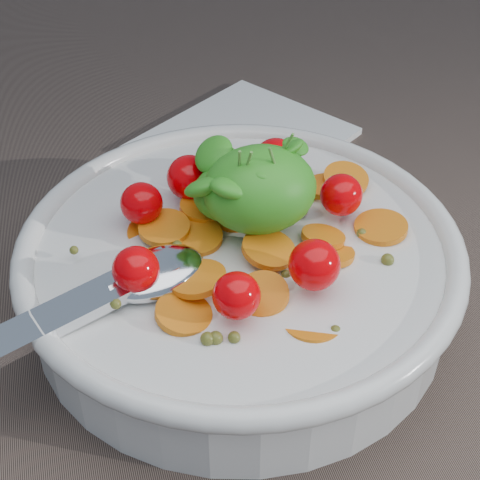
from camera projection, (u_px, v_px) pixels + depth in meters
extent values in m
plane|color=brown|center=(281.00, 312.00, 0.53)|extent=(6.00, 6.00, 0.00)
cylinder|color=silver|center=(240.00, 275.00, 0.52)|extent=(0.29, 0.29, 0.06)
torus|color=silver|center=(240.00, 245.00, 0.50)|extent=(0.31, 0.31, 0.02)
cylinder|color=silver|center=(240.00, 300.00, 0.54)|extent=(0.15, 0.15, 0.01)
cylinder|color=brown|center=(240.00, 275.00, 0.52)|extent=(0.26, 0.26, 0.04)
cylinder|color=orange|center=(326.00, 186.00, 0.55)|extent=(0.05, 0.05, 0.01)
cylinder|color=orange|center=(235.00, 220.00, 0.53)|extent=(0.05, 0.05, 0.02)
cylinder|color=orange|center=(312.00, 326.00, 0.45)|extent=(0.05, 0.05, 0.01)
cylinder|color=orange|center=(151.00, 235.00, 0.51)|extent=(0.05, 0.05, 0.02)
cylinder|color=orange|center=(269.00, 249.00, 0.48)|extent=(0.05, 0.05, 0.01)
cylinder|color=orange|center=(323.00, 237.00, 0.50)|extent=(0.04, 0.04, 0.01)
cylinder|color=orange|center=(184.00, 314.00, 0.45)|extent=(0.04, 0.04, 0.01)
cylinder|color=orange|center=(346.00, 179.00, 0.55)|extent=(0.04, 0.04, 0.01)
cylinder|color=orange|center=(203.00, 208.00, 0.52)|extent=(0.05, 0.04, 0.01)
cylinder|color=orange|center=(205.00, 173.00, 0.56)|extent=(0.05, 0.05, 0.01)
cylinder|color=orange|center=(198.00, 279.00, 0.46)|extent=(0.05, 0.05, 0.01)
cylinder|color=orange|center=(328.00, 253.00, 0.49)|extent=(0.05, 0.04, 0.02)
cylinder|color=orange|center=(113.00, 263.00, 0.49)|extent=(0.03, 0.03, 0.01)
cylinder|color=orange|center=(197.00, 237.00, 0.50)|extent=(0.04, 0.04, 0.01)
cylinder|color=orange|center=(262.00, 295.00, 0.46)|extent=(0.04, 0.04, 0.02)
cylinder|color=orange|center=(381.00, 227.00, 0.51)|extent=(0.05, 0.05, 0.01)
cylinder|color=orange|center=(164.00, 228.00, 0.50)|extent=(0.04, 0.04, 0.01)
sphere|color=#54571D|center=(207.00, 339.00, 0.43)|extent=(0.01, 0.01, 0.01)
sphere|color=#54571D|center=(175.00, 172.00, 0.57)|extent=(0.01, 0.01, 0.01)
sphere|color=#54571D|center=(219.00, 275.00, 0.47)|extent=(0.01, 0.01, 0.01)
sphere|color=#54571D|center=(264.00, 185.00, 0.54)|extent=(0.01, 0.01, 0.01)
sphere|color=#54571D|center=(286.00, 275.00, 0.48)|extent=(0.01, 0.01, 0.01)
sphere|color=#54571D|center=(167.00, 260.00, 0.48)|extent=(0.01, 0.01, 0.01)
sphere|color=#54571D|center=(216.00, 338.00, 0.43)|extent=(0.01, 0.01, 0.01)
sphere|color=#54571D|center=(234.00, 337.00, 0.43)|extent=(0.01, 0.01, 0.01)
sphere|color=#54571D|center=(195.00, 261.00, 0.48)|extent=(0.01, 0.01, 0.01)
sphere|color=#54571D|center=(177.00, 245.00, 0.49)|extent=(0.01, 0.01, 0.01)
sphere|color=#54571D|center=(325.00, 200.00, 0.53)|extent=(0.01, 0.01, 0.01)
sphere|color=#54571D|center=(362.00, 233.00, 0.51)|extent=(0.01, 0.01, 0.01)
sphere|color=#54571D|center=(302.00, 211.00, 0.52)|extent=(0.01, 0.01, 0.01)
sphere|color=#54571D|center=(165.00, 263.00, 0.48)|extent=(0.01, 0.01, 0.01)
sphere|color=#54571D|center=(74.00, 250.00, 0.48)|extent=(0.01, 0.01, 0.01)
sphere|color=#54571D|center=(335.00, 331.00, 0.44)|extent=(0.01, 0.01, 0.01)
sphere|color=#54571D|center=(183.00, 246.00, 0.50)|extent=(0.01, 0.01, 0.01)
sphere|color=#54571D|center=(116.00, 304.00, 0.45)|extent=(0.01, 0.01, 0.01)
sphere|color=#54571D|center=(388.00, 260.00, 0.49)|extent=(0.01, 0.01, 0.01)
sphere|color=#54571D|center=(218.00, 201.00, 0.54)|extent=(0.01, 0.01, 0.01)
sphere|color=#D50005|center=(341.00, 195.00, 0.51)|extent=(0.03, 0.03, 0.03)
sphere|color=#D50005|center=(275.00, 160.00, 0.54)|extent=(0.03, 0.03, 0.03)
sphere|color=#D50005|center=(189.00, 178.00, 0.53)|extent=(0.03, 0.03, 0.03)
sphere|color=#D50005|center=(141.00, 203.00, 0.51)|extent=(0.03, 0.03, 0.03)
sphere|color=#D50005|center=(136.00, 270.00, 0.45)|extent=(0.03, 0.03, 0.03)
sphere|color=#D50005|center=(237.00, 296.00, 0.44)|extent=(0.03, 0.03, 0.03)
sphere|color=#D50005|center=(314.00, 265.00, 0.45)|extent=(0.03, 0.03, 0.03)
ellipsoid|color=green|center=(260.00, 189.00, 0.49)|extent=(0.08, 0.07, 0.06)
ellipsoid|color=green|center=(226.00, 193.00, 0.50)|extent=(0.04, 0.04, 0.04)
ellipsoid|color=green|center=(268.00, 187.00, 0.48)|extent=(0.03, 0.03, 0.02)
ellipsoid|color=green|center=(260.00, 170.00, 0.48)|extent=(0.03, 0.03, 0.02)
ellipsoid|color=green|center=(240.00, 163.00, 0.49)|extent=(0.02, 0.02, 0.02)
ellipsoid|color=green|center=(213.00, 186.00, 0.50)|extent=(0.03, 0.03, 0.03)
ellipsoid|color=green|center=(262.00, 172.00, 0.50)|extent=(0.04, 0.03, 0.03)
ellipsoid|color=green|center=(214.00, 154.00, 0.50)|extent=(0.04, 0.04, 0.03)
ellipsoid|color=green|center=(285.00, 170.00, 0.48)|extent=(0.02, 0.02, 0.02)
ellipsoid|color=green|center=(288.00, 150.00, 0.49)|extent=(0.03, 0.03, 0.03)
ellipsoid|color=green|center=(251.00, 176.00, 0.47)|extent=(0.03, 0.03, 0.01)
ellipsoid|color=green|center=(295.00, 146.00, 0.51)|extent=(0.02, 0.02, 0.01)
ellipsoid|color=green|center=(205.00, 187.00, 0.48)|extent=(0.04, 0.04, 0.03)
ellipsoid|color=green|center=(269.00, 182.00, 0.48)|extent=(0.03, 0.03, 0.03)
ellipsoid|color=green|center=(248.00, 161.00, 0.50)|extent=(0.04, 0.04, 0.03)
ellipsoid|color=green|center=(254.00, 173.00, 0.48)|extent=(0.03, 0.04, 0.02)
ellipsoid|color=green|center=(254.00, 193.00, 0.48)|extent=(0.03, 0.03, 0.02)
ellipsoid|color=green|center=(261.00, 173.00, 0.47)|extent=(0.02, 0.02, 0.01)
ellipsoid|color=green|center=(245.00, 185.00, 0.48)|extent=(0.03, 0.03, 0.02)
ellipsoid|color=green|center=(224.00, 149.00, 0.51)|extent=(0.03, 0.03, 0.02)
ellipsoid|color=green|center=(231.00, 189.00, 0.47)|extent=(0.03, 0.03, 0.02)
cylinder|color=#4C8C33|center=(279.00, 180.00, 0.47)|extent=(0.01, 0.01, 0.05)
cylinder|color=#4C8C33|center=(278.00, 160.00, 0.49)|extent=(0.02, 0.02, 0.05)
cylinder|color=#4C8C33|center=(239.00, 178.00, 0.48)|extent=(0.00, 0.01, 0.05)
cylinder|color=#4C8C33|center=(243.00, 179.00, 0.48)|extent=(0.01, 0.02, 0.05)
ellipsoid|color=silver|center=(156.00, 273.00, 0.47)|extent=(0.08, 0.06, 0.02)
cube|color=silver|center=(79.00, 306.00, 0.45)|extent=(0.13, 0.06, 0.02)
cylinder|color=silver|center=(126.00, 284.00, 0.46)|extent=(0.03, 0.02, 0.01)
cube|color=white|center=(243.00, 140.00, 0.71)|extent=(0.23, 0.23, 0.01)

